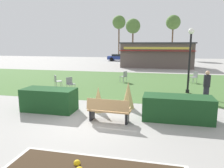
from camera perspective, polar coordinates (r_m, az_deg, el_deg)
ground_plane at (r=8.74m, az=-6.09°, el=-9.85°), size 80.00×80.00×0.00m
lawn_patch at (r=17.26m, az=3.59°, el=0.46°), size 36.00×12.00×0.01m
park_bench at (r=8.51m, az=-0.88°, el=-6.95°), size 1.73×0.61×0.95m
hedge_left at (r=10.30m, az=-16.28°, el=-4.02°), size 2.41×1.10×1.04m
hedge_right at (r=9.10m, az=16.94°, el=-6.16°), size 2.74×1.10×0.99m
ornamental_grass_behind_left at (r=10.26m, az=4.31°, el=-2.98°), size 0.60×0.60×1.28m
ornamental_grass_behind_right at (r=9.78m, az=-3.61°, el=-4.03°), size 0.52×0.52×1.16m
lamppost_mid at (r=14.07m, az=19.98°, el=7.82°), size 0.36×0.36×3.97m
trash_bin at (r=10.79m, az=-19.75°, el=-4.34°), size 0.52×0.52×0.76m
food_kiosk at (r=29.29m, az=11.75°, el=7.64°), size 9.30×4.83×3.22m
cafe_chair_west at (r=18.14m, az=21.00°, el=1.95°), size 0.61×0.61×0.89m
cafe_chair_east at (r=14.31m, az=-11.04°, el=0.29°), size 0.62×0.62×0.89m
cafe_chair_center at (r=17.25m, az=3.27°, el=2.23°), size 0.60×0.60×0.89m
cafe_chair_north at (r=15.55m, az=-14.40°, el=0.97°), size 0.62×0.62×0.89m
person_strolling at (r=12.16m, az=23.79°, el=-0.64°), size 0.34×0.34×1.69m
parked_car_west_slot at (r=38.99m, az=1.94°, el=7.11°), size 4.29×2.22×1.20m
tree_left_bg at (r=42.70m, az=5.59°, el=14.96°), size 2.80×2.80×7.76m
tree_right_bg at (r=45.36m, az=15.93°, el=15.36°), size 2.80×2.80×8.57m
tree_center_bg at (r=47.13m, az=1.87°, el=15.95°), size 2.80×2.80×8.90m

